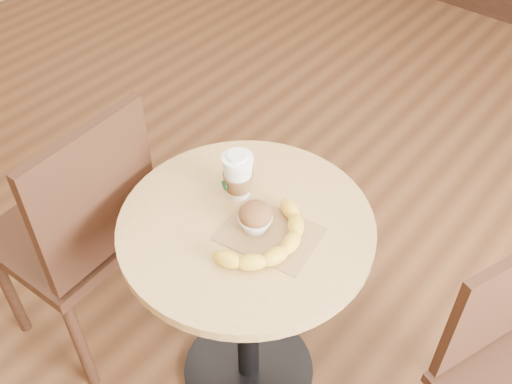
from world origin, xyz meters
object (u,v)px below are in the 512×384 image
(muffin, at_px, (255,217))
(banana, at_px, (271,240))
(cafe_table, at_px, (247,278))
(coffee_cup, at_px, (238,177))
(chair_right, at_px, (510,373))
(chair_left, at_px, (80,230))

(muffin, relative_size, banana, 0.29)
(cafe_table, distance_m, coffee_cup, 0.31)
(chair_right, relative_size, banana, 2.71)
(banana, bearing_deg, chair_left, -155.87)
(chair_right, xyz_separation_m, muffin, (-0.66, -0.24, 0.34))
(muffin, bearing_deg, cafe_table, 179.32)
(banana, bearing_deg, cafe_table, 176.06)
(chair_left, relative_size, muffin, 11.00)
(chair_right, distance_m, banana, 0.72)
(chair_left, height_order, chair_right, chair_left)
(chair_left, bearing_deg, muffin, 106.31)
(chair_right, distance_m, muffin, 0.78)
(coffee_cup, xyz_separation_m, muffin, (0.12, -0.07, -0.02))
(banana, bearing_deg, coffee_cup, 162.38)
(chair_right, height_order, muffin, muffin)
(muffin, bearing_deg, coffee_cup, 149.18)
(chair_right, bearing_deg, coffee_cup, 121.96)
(coffee_cup, bearing_deg, chair_right, 33.95)
(coffee_cup, bearing_deg, chair_left, -126.83)
(chair_right, height_order, banana, chair_right)
(cafe_table, xyz_separation_m, chair_left, (-0.50, -0.19, 0.01))
(cafe_table, height_order, coffee_cup, coffee_cup)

